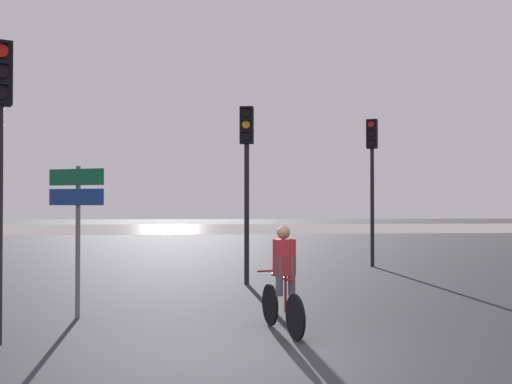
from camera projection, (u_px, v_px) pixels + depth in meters
name	position (u px, v px, depth m)	size (l,w,h in m)	color
ground_plane	(245.00, 361.00, 7.12)	(120.00, 120.00, 0.00)	#28282D
water_strip	(220.00, 228.00, 43.20)	(80.00, 16.00, 0.01)	#9E937F
traffic_light_far_right	(372.00, 164.00, 17.57)	(0.39, 0.41, 4.54)	black
traffic_light_center	(247.00, 160.00, 13.80)	(0.36, 0.38, 4.30)	black
direction_sign_post	(77.00, 213.00, 9.73)	(1.02, 0.48, 2.60)	slate
cyclist	(283.00, 279.00, 8.62)	(0.58, 1.66, 1.62)	black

